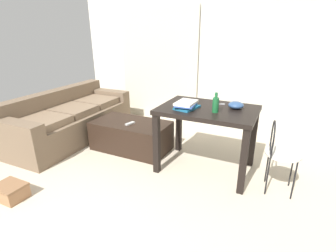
% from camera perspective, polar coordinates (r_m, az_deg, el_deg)
% --- Properties ---
extents(ground_plane, '(8.26, 8.26, 0.00)m').
position_cam_1_polar(ground_plane, '(3.04, -3.31, -12.14)').
color(ground_plane, beige).
extents(wall_back, '(5.06, 0.10, 2.43)m').
position_cam_1_polar(wall_back, '(4.54, 9.72, 15.07)').
color(wall_back, silver).
rests_on(wall_back, ground).
extents(curtains, '(3.46, 0.03, 2.03)m').
position_cam_1_polar(curtains, '(4.49, 9.24, 12.45)').
color(curtains, beige).
rests_on(curtains, ground).
extents(couch, '(0.89, 2.09, 0.74)m').
position_cam_1_polar(couch, '(4.36, -21.06, 1.33)').
color(couch, brown).
rests_on(couch, ground).
extents(coffee_table, '(1.08, 0.60, 0.42)m').
position_cam_1_polar(coffee_table, '(3.74, -8.14, -2.12)').
color(coffee_table, black).
rests_on(coffee_table, ground).
extents(craft_table, '(1.11, 0.77, 0.80)m').
position_cam_1_polar(craft_table, '(3.05, 8.80, 1.75)').
color(craft_table, black).
rests_on(craft_table, ground).
extents(wire_chair, '(0.36, 0.37, 0.79)m').
position_cam_1_polar(wire_chair, '(2.89, 23.32, -4.58)').
color(wire_chair, silver).
rests_on(wire_chair, ground).
extents(bottle_near, '(0.07, 0.07, 0.22)m').
position_cam_1_polar(bottle_near, '(2.84, 10.59, 4.77)').
color(bottle_near, '#195B2D').
rests_on(bottle_near, craft_table).
extents(bowl, '(0.18, 0.18, 0.08)m').
position_cam_1_polar(bowl, '(3.04, 14.94, 4.52)').
color(bowl, '#2D4C7A').
rests_on(bowl, craft_table).
extents(book_stack, '(0.25, 0.33, 0.08)m').
position_cam_1_polar(book_stack, '(2.95, 4.14, 4.70)').
color(book_stack, '#1E668C').
rests_on(book_stack, craft_table).
extents(scissors, '(0.11, 0.08, 0.00)m').
position_cam_1_polar(scissors, '(3.19, 11.35, 4.86)').
color(scissors, '#9EA0A5').
rests_on(scissors, craft_table).
extents(tv_remote_primary, '(0.08, 0.15, 0.02)m').
position_cam_1_polar(tv_remote_primary, '(3.58, -8.48, 0.56)').
color(tv_remote_primary, '#B7B7B2').
rests_on(tv_remote_primary, coffee_table).
extents(shoebox, '(0.31, 0.24, 0.16)m').
position_cam_1_polar(shoebox, '(3.18, -31.72, -12.31)').
color(shoebox, '#996B47').
rests_on(shoebox, ground).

